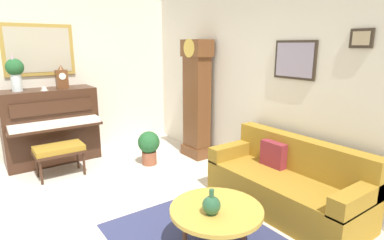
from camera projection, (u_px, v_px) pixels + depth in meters
ground_plane at (102, 221)px, 3.63m from camera, size 6.40×6.00×0.10m
wall_left at (42, 76)px, 5.34m from camera, size 0.13×4.90×2.80m
wall_back at (254, 82)px, 4.64m from camera, size 5.30×0.13×2.80m
piano at (51, 126)px, 5.23m from camera, size 0.87×1.44×1.23m
piano_bench at (59, 150)px, 4.67m from camera, size 0.42×0.70×0.48m
grandfather_clock at (197, 103)px, 5.41m from camera, size 0.52×0.34×2.03m
couch at (287, 183)px, 3.77m from camera, size 1.90×0.80×0.84m
coffee_table at (216, 211)px, 2.95m from camera, size 0.88×0.88×0.45m
mantel_clock at (62, 78)px, 5.18m from camera, size 0.13×0.18×0.38m
flower_vase at (15, 71)px, 4.77m from camera, size 0.26×0.26×0.58m
teacup at (44, 89)px, 4.93m from camera, size 0.12×0.12×0.06m
green_jug at (211, 205)px, 2.82m from camera, size 0.17×0.17×0.24m
potted_plant at (149, 146)px, 5.16m from camera, size 0.36×0.36×0.56m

